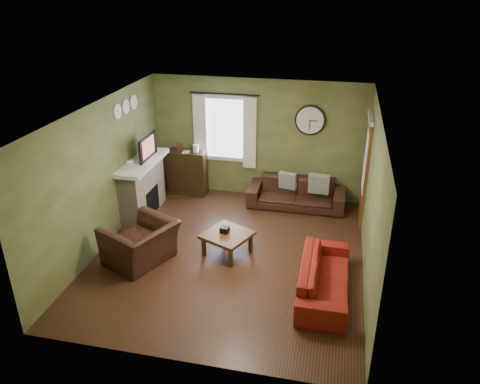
% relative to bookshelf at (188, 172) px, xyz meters
% --- Properties ---
extents(floor, '(4.60, 5.20, 0.00)m').
position_rel_bookshelf_xyz_m(floor, '(1.52, -2.32, -0.50)').
color(floor, '#3F2316').
rests_on(floor, ground).
extents(ceiling, '(4.60, 5.20, 0.00)m').
position_rel_bookshelf_xyz_m(ceiling, '(1.52, -2.32, 2.10)').
color(ceiling, white).
rests_on(ceiling, ground).
extents(wall_left, '(0.00, 5.20, 2.60)m').
position_rel_bookshelf_xyz_m(wall_left, '(-0.78, -2.32, 0.80)').
color(wall_left, olive).
rests_on(wall_left, ground).
extents(wall_right, '(0.00, 5.20, 2.60)m').
position_rel_bookshelf_xyz_m(wall_right, '(3.82, -2.32, 0.80)').
color(wall_right, olive).
rests_on(wall_right, ground).
extents(wall_back, '(4.60, 0.00, 2.60)m').
position_rel_bookshelf_xyz_m(wall_back, '(1.52, 0.28, 0.80)').
color(wall_back, olive).
rests_on(wall_back, ground).
extents(wall_front, '(4.60, 0.00, 2.60)m').
position_rel_bookshelf_xyz_m(wall_front, '(1.52, -4.92, 0.80)').
color(wall_front, olive).
rests_on(wall_front, ground).
extents(fireplace, '(0.40, 1.40, 1.10)m').
position_rel_bookshelf_xyz_m(fireplace, '(-0.58, -1.17, 0.05)').
color(fireplace, tan).
rests_on(fireplace, floor).
extents(firebox, '(0.04, 0.60, 0.55)m').
position_rel_bookshelf_xyz_m(firebox, '(-0.39, -1.17, -0.20)').
color(firebox, black).
rests_on(firebox, fireplace).
extents(mantel, '(0.58, 1.60, 0.08)m').
position_rel_bookshelf_xyz_m(mantel, '(-0.55, -1.17, 0.64)').
color(mantel, white).
rests_on(mantel, fireplace).
extents(tv, '(0.08, 0.60, 0.35)m').
position_rel_bookshelf_xyz_m(tv, '(-0.53, -1.02, 0.85)').
color(tv, black).
rests_on(tv, mantel).
extents(tv_screen, '(0.02, 0.62, 0.36)m').
position_rel_bookshelf_xyz_m(tv_screen, '(-0.45, -1.02, 0.91)').
color(tv_screen, '#994C3F').
rests_on(tv_screen, mantel).
extents(medallion_left, '(0.28, 0.28, 0.03)m').
position_rel_bookshelf_xyz_m(medallion_left, '(-0.76, -1.52, 1.75)').
color(medallion_left, white).
rests_on(medallion_left, wall_left).
extents(medallion_mid, '(0.28, 0.28, 0.03)m').
position_rel_bookshelf_xyz_m(medallion_mid, '(-0.76, -1.17, 1.75)').
color(medallion_mid, white).
rests_on(medallion_mid, wall_left).
extents(medallion_right, '(0.28, 0.28, 0.03)m').
position_rel_bookshelf_xyz_m(medallion_right, '(-0.76, -0.82, 1.75)').
color(medallion_right, white).
rests_on(medallion_right, wall_left).
extents(window_pane, '(1.00, 0.02, 1.30)m').
position_rel_bookshelf_xyz_m(window_pane, '(0.82, 0.26, 1.00)').
color(window_pane, silver).
rests_on(window_pane, wall_back).
extents(curtain_rod, '(0.03, 0.03, 1.50)m').
position_rel_bookshelf_xyz_m(curtain_rod, '(0.82, 0.16, 1.77)').
color(curtain_rod, black).
rests_on(curtain_rod, wall_back).
extents(curtain_left, '(0.28, 0.04, 1.55)m').
position_rel_bookshelf_xyz_m(curtain_left, '(0.27, 0.16, 0.95)').
color(curtain_left, white).
rests_on(curtain_left, wall_back).
extents(curtain_right, '(0.28, 0.04, 1.55)m').
position_rel_bookshelf_xyz_m(curtain_right, '(1.37, 0.16, 0.95)').
color(curtain_right, white).
rests_on(curtain_right, wall_back).
extents(wall_clock, '(0.64, 0.06, 0.64)m').
position_rel_bookshelf_xyz_m(wall_clock, '(2.62, 0.23, 1.30)').
color(wall_clock, white).
rests_on(wall_clock, wall_back).
extents(door, '(0.05, 0.90, 2.10)m').
position_rel_bookshelf_xyz_m(door, '(3.79, -0.47, 0.55)').
color(door, brown).
rests_on(door, floor).
extents(bookshelf, '(0.84, 0.36, 1.00)m').
position_rel_bookshelf_xyz_m(bookshelf, '(0.00, 0.00, 0.00)').
color(bookshelf, black).
rests_on(bookshelf, floor).
extents(book, '(0.18, 0.22, 0.02)m').
position_rel_bookshelf_xyz_m(book, '(-0.06, -0.08, 0.46)').
color(book, '#583217').
rests_on(book, bookshelf).
extents(sofa_brown, '(2.03, 0.79, 0.59)m').
position_rel_bookshelf_xyz_m(sofa_brown, '(2.45, -0.13, -0.20)').
color(sofa_brown, black).
rests_on(sofa_brown, floor).
extents(pillow_left, '(0.44, 0.17, 0.43)m').
position_rel_bookshelf_xyz_m(pillow_left, '(2.91, -0.12, 0.05)').
color(pillow_left, '#8E9797').
rests_on(pillow_left, sofa_brown).
extents(pillow_right, '(0.38, 0.19, 0.36)m').
position_rel_bookshelf_xyz_m(pillow_right, '(2.25, -0.09, 0.05)').
color(pillow_right, '#8E9797').
rests_on(pillow_right, sofa_brown).
extents(sofa_red, '(0.74, 1.89, 0.55)m').
position_rel_bookshelf_xyz_m(sofa_red, '(3.21, -3.05, -0.22)').
color(sofa_red, maroon).
rests_on(sofa_red, floor).
extents(armchair, '(1.33, 1.40, 0.72)m').
position_rel_bookshelf_xyz_m(armchair, '(0.08, -2.84, -0.14)').
color(armchair, black).
rests_on(armchair, floor).
extents(coffee_table, '(0.98, 0.98, 0.40)m').
position_rel_bookshelf_xyz_m(coffee_table, '(1.47, -2.28, -0.30)').
color(coffee_table, '#583217').
rests_on(coffee_table, floor).
extents(tissue_box, '(0.17, 0.17, 0.11)m').
position_rel_bookshelf_xyz_m(tissue_box, '(1.42, -2.25, -0.10)').
color(tissue_box, black).
rests_on(tissue_box, coffee_table).
extents(wine_glass_a, '(0.08, 0.08, 0.22)m').
position_rel_bookshelf_xyz_m(wine_glass_a, '(-0.53, -1.76, 0.79)').
color(wine_glass_a, white).
rests_on(wine_glass_a, mantel).
extents(wine_glass_b, '(0.06, 0.06, 0.18)m').
position_rel_bookshelf_xyz_m(wine_glass_b, '(-0.53, -1.63, 0.77)').
color(wine_glass_b, white).
rests_on(wine_glass_b, mantel).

